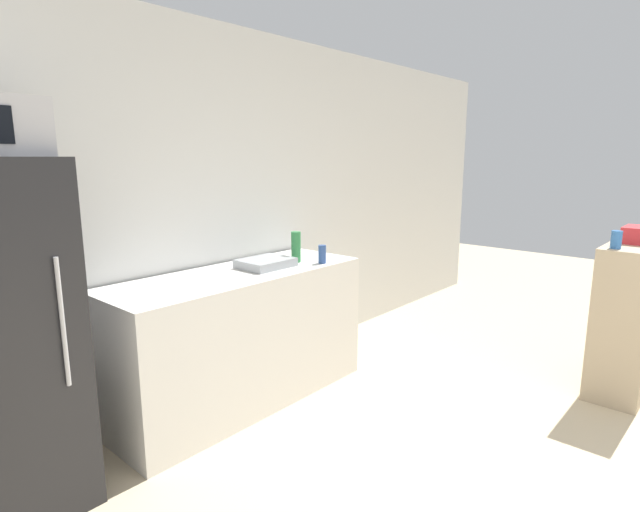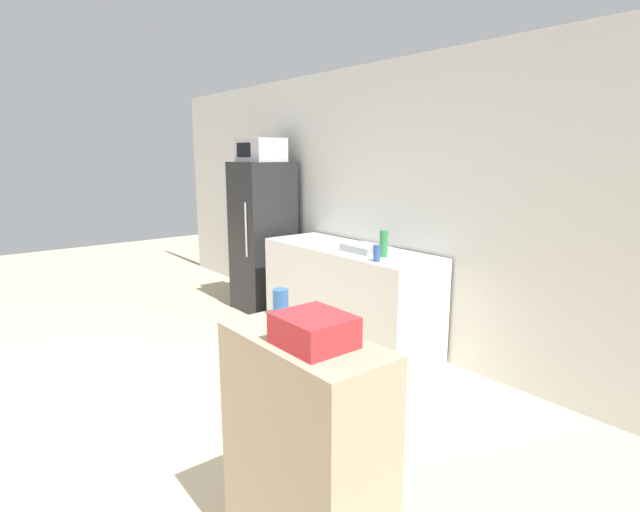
% 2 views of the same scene
% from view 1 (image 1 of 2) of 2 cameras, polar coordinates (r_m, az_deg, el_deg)
% --- Properties ---
extents(wall_back, '(8.00, 0.06, 2.60)m').
position_cam_1_polar(wall_back, '(3.67, -12.67, 4.93)').
color(wall_back, silver).
rests_on(wall_back, ground_plane).
extents(refrigerator, '(0.57, 0.62, 1.69)m').
position_cam_1_polar(refrigerator, '(2.76, -32.54, -8.35)').
color(refrigerator, '#232326').
rests_on(refrigerator, ground_plane).
extents(counter, '(1.85, 0.65, 0.92)m').
position_cam_1_polar(counter, '(3.54, -9.09, -9.15)').
color(counter, silver).
rests_on(counter, ground_plane).
extents(sink_basin, '(0.36, 0.29, 0.06)m').
position_cam_1_polar(sink_basin, '(3.54, -6.24, -0.79)').
color(sink_basin, '#9EA3A8').
rests_on(sink_basin, counter).
extents(bottle_tall, '(0.07, 0.07, 0.23)m').
position_cam_1_polar(bottle_tall, '(3.68, -2.76, 1.05)').
color(bottle_tall, '#2D7F42').
rests_on(bottle_tall, counter).
extents(bottle_short, '(0.06, 0.06, 0.13)m').
position_cam_1_polar(bottle_short, '(3.64, 0.25, 0.21)').
color(bottle_short, '#2D4C8C').
rests_on(bottle_short, counter).
extents(shelf_cabinet, '(0.74, 0.35, 1.09)m').
position_cam_1_polar(shelf_cabinet, '(4.23, 31.68, -6.15)').
color(shelf_cabinet, tan).
rests_on(shelf_cabinet, ground_plane).
extents(jar, '(0.07, 0.07, 0.12)m').
position_cam_1_polar(jar, '(3.86, 30.76, 1.61)').
color(jar, '#336BB2').
rests_on(jar, shelf_cabinet).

